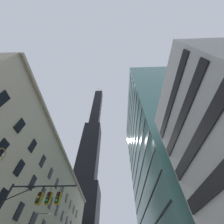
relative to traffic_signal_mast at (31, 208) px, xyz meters
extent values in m
cube|color=#BCAF93|center=(-15.42, 23.16, 6.41)|extent=(16.66, 65.22, 24.62)
cube|color=tan|center=(-6.84, 23.16, 18.02)|extent=(0.70, 65.22, 0.60)
cube|color=black|center=(-7.04, 4.55, 2.31)|extent=(0.14, 1.40, 2.20)
cube|color=black|center=(-7.04, 9.55, 2.31)|extent=(0.14, 1.40, 2.20)
cube|color=black|center=(-7.04, 14.55, 2.31)|extent=(0.14, 1.40, 2.20)
cube|color=black|center=(-7.04, -0.45, 6.51)|extent=(0.14, 1.40, 2.20)
cube|color=black|center=(-7.04, 4.55, 6.51)|extent=(0.14, 1.40, 2.20)
cube|color=black|center=(-7.04, 9.55, 6.51)|extent=(0.14, 1.40, 2.20)
cube|color=black|center=(-7.04, 14.55, 6.51)|extent=(0.14, 1.40, 2.20)
cube|color=black|center=(-7.04, 19.55, 6.51)|extent=(0.14, 1.40, 2.20)
cube|color=black|center=(-7.04, 24.55, 6.51)|extent=(0.14, 1.40, 2.20)
cube|color=black|center=(-7.04, 29.55, 6.51)|extent=(0.14, 1.40, 2.20)
cube|color=black|center=(-7.04, 34.55, 6.51)|extent=(0.14, 1.40, 2.20)
cube|color=black|center=(-7.04, -5.45, 10.71)|extent=(0.14, 1.40, 2.20)
cube|color=black|center=(-7.04, -0.45, 10.71)|extent=(0.14, 1.40, 2.20)
cube|color=black|center=(-7.04, 4.55, 10.71)|extent=(0.14, 1.40, 2.20)
cube|color=black|center=(-7.04, 9.55, 10.71)|extent=(0.14, 1.40, 2.20)
cube|color=black|center=(-7.04, 14.55, 10.71)|extent=(0.14, 1.40, 2.20)
cube|color=black|center=(-7.04, 19.55, 10.71)|extent=(0.14, 1.40, 2.20)
cube|color=black|center=(-7.04, 24.55, 10.71)|extent=(0.14, 1.40, 2.20)
cube|color=black|center=(-7.04, 29.55, 10.71)|extent=(0.14, 1.40, 2.20)
cube|color=black|center=(-7.04, 34.55, 10.71)|extent=(0.14, 1.40, 2.20)
cube|color=black|center=(-7.04, 39.55, 10.71)|extent=(0.14, 1.40, 2.20)
cube|color=black|center=(-7.04, 44.55, 10.71)|extent=(0.14, 1.40, 2.20)
torus|color=olive|center=(-6.97, 0.00, 5.82)|extent=(0.14, 1.59, 1.59)
cylinder|color=silver|center=(-7.01, 0.00, 5.82)|extent=(0.05, 1.37, 1.37)
cube|color=black|center=(-6.94, -0.17, 5.86)|extent=(0.03, 0.41, 0.17)
cube|color=black|center=(-6.94, 0.26, 5.68)|extent=(0.03, 0.56, 0.35)
cube|color=black|center=(-15.73, 85.75, 67.29)|extent=(16.37, 16.37, 61.63)
cube|color=black|center=(-15.73, 85.75, 136.63)|extent=(10.52, 10.52, 77.04)
cylinder|color=silver|center=(-17.84, 85.75, 185.17)|extent=(1.20, 1.20, 20.05)
cylinder|color=silver|center=(-13.63, 85.75, 185.17)|extent=(1.20, 1.20, 20.05)
cube|color=black|center=(14.86, -5.15, 0.11)|extent=(0.16, 11.81, 1.10)
cube|color=black|center=(14.86, -5.15, 3.11)|extent=(0.16, 11.81, 1.10)
cube|color=black|center=(14.86, -5.15, 6.11)|extent=(0.16, 11.81, 1.10)
cube|color=black|center=(14.86, -5.15, 9.11)|extent=(0.16, 11.81, 1.10)
cube|color=slate|center=(24.67, 23.84, 22.75)|extent=(19.51, 38.64, 57.29)
cube|color=black|center=(14.87, 23.84, 6.11)|extent=(0.12, 37.64, 0.24)
cube|color=black|center=(14.87, 23.84, 10.11)|extent=(0.12, 37.64, 0.24)
cube|color=black|center=(14.87, 23.84, 14.11)|extent=(0.12, 37.64, 0.24)
cube|color=black|center=(14.87, 23.84, 18.11)|extent=(0.12, 37.64, 0.24)
cube|color=black|center=(14.87, 23.84, 22.11)|extent=(0.12, 37.64, 0.24)
cube|color=black|center=(14.87, 23.84, 26.11)|extent=(0.12, 37.64, 0.24)
cube|color=black|center=(14.87, 23.84, 30.11)|extent=(0.12, 37.64, 0.24)
cube|color=black|center=(14.87, 23.84, 34.11)|extent=(0.12, 37.64, 0.24)
cube|color=black|center=(14.87, 23.84, 38.11)|extent=(0.12, 37.64, 0.24)
cube|color=black|center=(14.87, 23.84, 42.11)|extent=(0.12, 37.64, 0.24)
cube|color=black|center=(14.87, 23.84, 46.11)|extent=(0.12, 37.64, 0.24)
cylinder|color=black|center=(0.48, -0.05, 1.84)|extent=(6.72, 0.14, 0.14)
cylinder|color=black|center=(-1.54, -0.05, 1.24)|extent=(2.77, 0.10, 1.41)
cylinder|color=black|center=(0.39, -0.05, 1.54)|extent=(0.04, 0.04, 0.60)
cube|color=black|center=(0.39, -0.05, 0.79)|extent=(0.30, 0.30, 0.90)
cube|color=olive|center=(0.39, 0.12, 0.79)|extent=(0.40, 0.40, 1.04)
sphere|color=#450808|center=(0.39, -0.21, 1.07)|extent=(0.20, 0.20, 0.20)
sphere|color=yellow|center=(0.39, -0.21, 0.79)|extent=(0.20, 0.20, 0.20)
sphere|color=#083D10|center=(0.39, -0.21, 0.51)|extent=(0.20, 0.20, 0.20)
cylinder|color=black|center=(1.32, -0.05, 1.54)|extent=(0.04, 0.04, 0.60)
cube|color=black|center=(1.32, -0.05, 0.79)|extent=(0.30, 0.30, 0.90)
cube|color=olive|center=(1.32, 0.12, 0.79)|extent=(0.40, 0.40, 1.04)
sphere|color=#450808|center=(1.32, -0.21, 1.07)|extent=(0.20, 0.20, 0.20)
sphere|color=#4B3A08|center=(1.32, -0.21, 0.79)|extent=(0.20, 0.20, 0.20)
sphere|color=green|center=(1.32, -0.21, 0.51)|extent=(0.20, 0.20, 0.20)
cylinder|color=black|center=(2.24, -0.05, 1.54)|extent=(0.04, 0.04, 0.60)
cube|color=black|center=(2.24, -0.05, 0.79)|extent=(0.30, 0.30, 0.90)
cube|color=olive|center=(2.24, 0.12, 0.79)|extent=(0.40, 0.40, 1.04)
sphere|color=#450808|center=(2.24, -0.21, 1.07)|extent=(0.20, 0.20, 0.20)
sphere|color=#4B3A08|center=(2.24, -0.21, 0.79)|extent=(0.20, 0.20, 0.20)
sphere|color=green|center=(2.24, -0.21, 0.51)|extent=(0.20, 0.20, 0.20)
cylinder|color=#47474C|center=(-4.25, 12.10, 2.64)|extent=(2.01, 0.10, 0.10)
ellipsoid|color=#EFE5C6|center=(-3.25, 12.10, 2.54)|extent=(0.56, 0.32, 0.24)
camera|label=1|loc=(7.90, -13.95, -3.99)|focal=20.53mm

